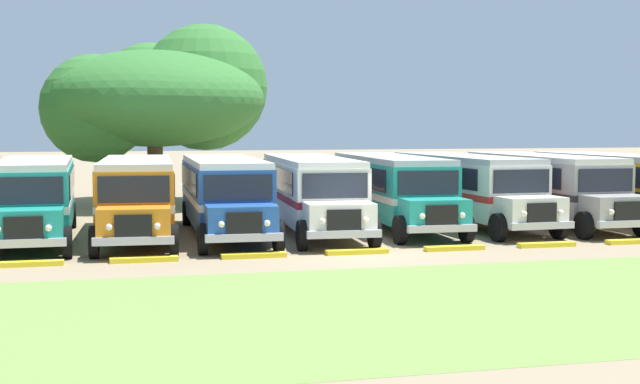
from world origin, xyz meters
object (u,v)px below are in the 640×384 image
(parked_bus_slot_1, at_px, (35,195))
(parked_bus_slot_7, at_px, (545,185))
(parked_bus_slot_3, at_px, (224,192))
(parked_bus_slot_2, at_px, (137,194))
(parked_bus_slot_8, at_px, (621,184))
(broad_shade_tree, at_px, (159,96))
(parked_bus_slot_4, at_px, (312,190))
(parked_bus_slot_6, at_px, (467,186))
(parked_bus_slot_5, at_px, (392,188))

(parked_bus_slot_1, distance_m, parked_bus_slot_7, 19.97)
(parked_bus_slot_3, bearing_deg, parked_bus_slot_1, -91.00)
(parked_bus_slot_2, xyz_separation_m, parked_bus_slot_3, (3.16, -0.06, 0.00))
(parked_bus_slot_2, xyz_separation_m, parked_bus_slot_8, (19.72, 0.04, 0.00))
(parked_bus_slot_2, bearing_deg, broad_shade_tree, 176.08)
(broad_shade_tree, bearing_deg, parked_bus_slot_7, -41.11)
(parked_bus_slot_4, bearing_deg, parked_bus_slot_1, -88.10)
(parked_bus_slot_6, bearing_deg, parked_bus_slot_1, -91.38)
(parked_bus_slot_4, relative_size, parked_bus_slot_8, 1.00)
(parked_bus_slot_3, distance_m, parked_bus_slot_8, 16.56)
(parked_bus_slot_1, height_order, parked_bus_slot_8, same)
(parked_bus_slot_3, xyz_separation_m, parked_bus_slot_5, (6.77, 0.73, 0.00))
(parked_bus_slot_4, xyz_separation_m, parked_bus_slot_6, (6.59, 0.59, 0.00))
(parked_bus_slot_5, height_order, parked_bus_slot_6, same)
(parked_bus_slot_1, height_order, parked_bus_slot_6, same)
(parked_bus_slot_1, bearing_deg, broad_shade_tree, 157.38)
(parked_bus_slot_1, height_order, parked_bus_slot_3, same)
(parked_bus_slot_8, height_order, broad_shade_tree, broad_shade_tree)
(parked_bus_slot_1, distance_m, parked_bus_slot_3, 6.70)
(parked_bus_slot_7, bearing_deg, parked_bus_slot_3, -89.09)
(parked_bus_slot_4, distance_m, parked_bus_slot_7, 9.94)
(parked_bus_slot_3, relative_size, parked_bus_slot_7, 1.00)
(parked_bus_slot_2, xyz_separation_m, parked_bus_slot_6, (13.09, 0.61, 0.00))
(parked_bus_slot_1, xyz_separation_m, parked_bus_slot_8, (23.25, -0.23, 0.00))
(parked_bus_slot_4, bearing_deg, parked_bus_slot_5, 104.10)
(parked_bus_slot_2, height_order, parked_bus_slot_4, same)
(parked_bus_slot_1, xyz_separation_m, parked_bus_slot_7, (19.97, 0.13, 0.00))
(parked_bus_slot_7, bearing_deg, parked_bus_slot_6, -94.67)
(parked_bus_slot_5, height_order, parked_bus_slot_8, same)
(parked_bus_slot_2, distance_m, parked_bus_slot_7, 16.44)
(parked_bus_slot_1, relative_size, parked_bus_slot_2, 0.99)
(parked_bus_slot_4, xyz_separation_m, parked_bus_slot_8, (13.22, 0.02, 0.00))
(parked_bus_slot_1, relative_size, parked_bus_slot_8, 1.00)
(parked_bus_slot_1, distance_m, parked_bus_slot_2, 3.54)
(parked_bus_slot_4, xyz_separation_m, parked_bus_slot_5, (3.43, 0.65, 0.00))
(parked_bus_slot_2, distance_m, parked_bus_slot_3, 3.16)
(parked_bus_slot_4, relative_size, parked_bus_slot_6, 1.00)
(broad_shade_tree, bearing_deg, parked_bus_slot_5, -56.82)
(parked_bus_slot_8, bearing_deg, parked_bus_slot_3, -92.36)
(parked_bus_slot_7, distance_m, parked_bus_slot_8, 3.30)
(parked_bus_slot_2, relative_size, parked_bus_slot_6, 1.00)
(parked_bus_slot_2, height_order, parked_bus_slot_5, same)
(parked_bus_slot_4, distance_m, parked_bus_slot_8, 13.22)
(parked_bus_slot_8, distance_m, broad_shade_tree, 22.70)
(parked_bus_slot_3, height_order, parked_bus_slot_5, same)
(parked_bus_slot_1, distance_m, parked_bus_slot_5, 13.47)
(parked_bus_slot_3, height_order, parked_bus_slot_8, same)
(broad_shade_tree, bearing_deg, parked_bus_slot_2, -97.28)
(broad_shade_tree, bearing_deg, parked_bus_slot_6, -48.00)
(parked_bus_slot_1, relative_size, parked_bus_slot_6, 1.00)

